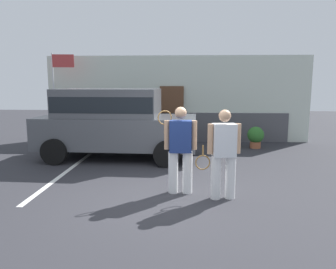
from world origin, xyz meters
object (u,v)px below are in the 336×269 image
at_px(potted_plant_secondary, 256,136).
at_px(tennis_player_man, 180,149).
at_px(tennis_player_woman, 223,153).
at_px(potted_plant_by_porch, 231,136).
at_px(parked_suv, 114,120).
at_px(flag_pole, 58,82).

bearing_deg(potted_plant_secondary, tennis_player_man, -118.15).
xyz_separation_m(tennis_player_woman, potted_plant_by_porch, (0.87, 5.19, -0.53)).
bearing_deg(potted_plant_by_porch, parked_suv, -153.04).
relative_size(parked_suv, flag_pole, 1.43).
height_order(tennis_player_man, flag_pole, flag_pole).
bearing_deg(tennis_player_woman, potted_plant_secondary, -116.97).
height_order(parked_suv, tennis_player_man, parked_suv).
height_order(potted_plant_secondary, flag_pole, flag_pole).
bearing_deg(potted_plant_secondary, potted_plant_by_porch, 165.95).
distance_m(tennis_player_man, tennis_player_woman, 0.88).
bearing_deg(potted_plant_by_porch, flag_pole, 177.74).
bearing_deg(tennis_player_man, parked_suv, -56.46).
distance_m(tennis_player_woman, potted_plant_by_porch, 5.29).
bearing_deg(parked_suv, tennis_player_woman, -47.40).
bearing_deg(tennis_player_woman, potted_plant_by_porch, -107.82).
bearing_deg(potted_plant_by_porch, tennis_player_man, -109.13).
relative_size(parked_suv, potted_plant_by_porch, 7.02).
height_order(parked_suv, potted_plant_by_porch, parked_suv).
bearing_deg(tennis_player_man, flag_pole, -49.04).
relative_size(tennis_player_woman, flag_pole, 0.53).
distance_m(potted_plant_by_porch, flag_pole, 6.46).
xyz_separation_m(tennis_player_man, potted_plant_by_porch, (1.70, 4.91, -0.55)).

